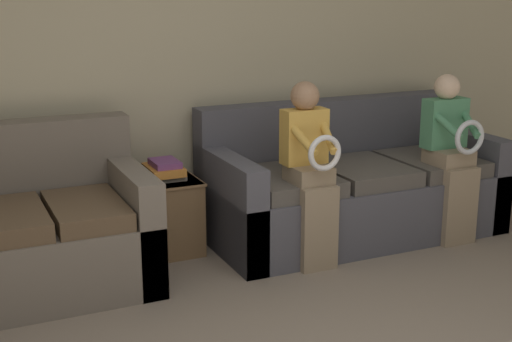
# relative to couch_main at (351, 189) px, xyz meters

# --- Properties ---
(wall_back) EXTENTS (7.90, 0.06, 2.55)m
(wall_back) POSITION_rel_couch_main_xyz_m (-1.25, 0.53, 0.94)
(wall_back) COLOR #BCB293
(wall_back) RESTS_ON ground_plane
(couch_main) EXTENTS (2.16, 0.96, 0.96)m
(couch_main) POSITION_rel_couch_main_xyz_m (0.00, 0.00, 0.00)
(couch_main) COLOR #4C4C56
(couch_main) RESTS_ON ground_plane
(couch_side) EXTENTS (1.68, 0.95, 0.98)m
(couch_side) POSITION_rel_couch_main_xyz_m (-2.44, -0.05, 0.00)
(couch_side) COLOR #70665B
(couch_side) RESTS_ON ground_plane
(child_left_seated) EXTENTS (0.30, 0.38, 1.21)m
(child_left_seated) POSITION_rel_couch_main_xyz_m (-0.57, -0.41, 0.34)
(child_left_seated) COLOR gray
(child_left_seated) RESTS_ON ground_plane
(child_right_seated) EXTENTS (0.33, 0.38, 1.20)m
(child_right_seated) POSITION_rel_couch_main_xyz_m (0.57, -0.41, 0.32)
(child_right_seated) COLOR gray
(child_right_seated) RESTS_ON ground_plane
(side_shelf) EXTENTS (0.42, 0.52, 0.52)m
(side_shelf) POSITION_rel_couch_main_xyz_m (-1.36, 0.22, -0.07)
(side_shelf) COLOR brown
(side_shelf) RESTS_ON ground_plane
(book_stack) EXTENTS (0.24, 0.31, 0.13)m
(book_stack) POSITION_rel_couch_main_xyz_m (-1.36, 0.22, 0.24)
(book_stack) COLOR gray
(book_stack) RESTS_ON side_shelf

